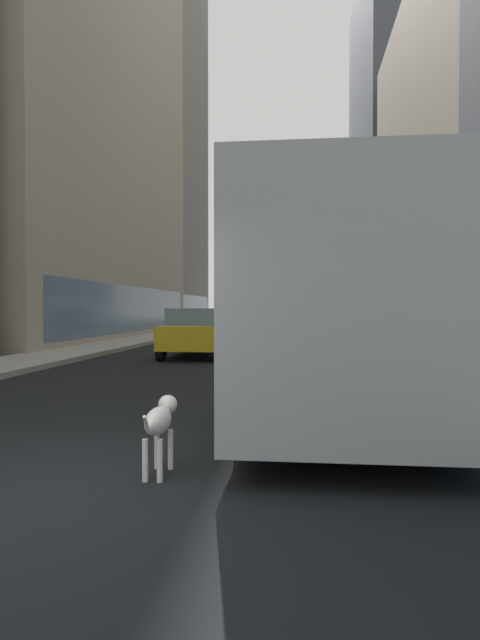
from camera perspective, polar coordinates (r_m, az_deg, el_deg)
ground_plane at (r=39.51m, az=3.19°, el=-1.14°), size 120.00×120.00×0.00m
sidewalk_left at (r=40.24m, az=-4.94°, el=-0.99°), size 2.40×110.00×0.15m
sidewalk_right at (r=39.58m, az=11.46°, el=-1.05°), size 2.40×110.00×0.15m
building_left_mid at (r=35.73m, az=-19.84°, el=26.86°), size 10.43×23.77×34.26m
building_left_far at (r=54.33m, az=-9.44°, el=18.73°), size 8.57×14.90×35.99m
building_right_far at (r=57.36m, az=16.64°, el=16.95°), size 8.55×21.95×34.46m
transit_bus at (r=10.46m, az=9.33°, el=2.07°), size 2.78×11.53×3.05m
car_yellow_taxi at (r=18.46m, az=-4.38°, el=-1.26°), size 1.87×4.38×1.62m
car_white_van at (r=44.74m, az=7.17°, el=0.18°), size 1.72×4.18×1.62m
car_grey_wagon at (r=38.99m, az=4.91°, el=0.04°), size 1.86×4.27×1.62m
dalmatian_dog at (r=5.52m, az=-8.32°, el=-10.36°), size 0.22×0.96×0.72m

